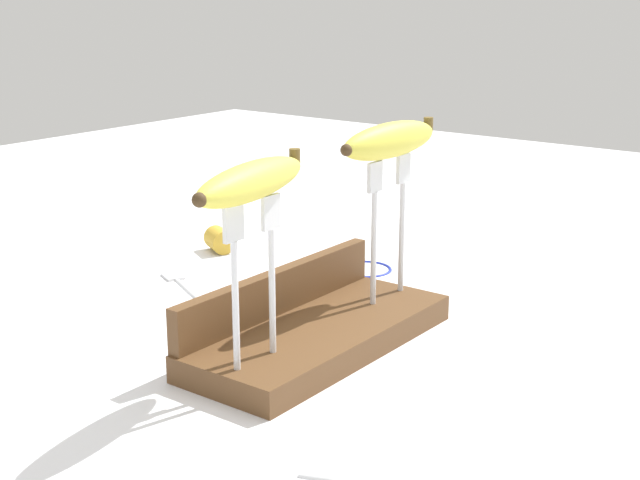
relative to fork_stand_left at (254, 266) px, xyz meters
The scene contains 10 objects.
ground_plane 0.18m from the fork_stand_left, ahead, with size 3.00×3.00×0.00m, color silver.
wooden_board 0.17m from the fork_stand_left, ahead, with size 0.35×0.14×0.03m, color brown.
board_backstop 0.16m from the fork_stand_left, 30.50° to the left, with size 0.34×0.02×0.05m, color brown.
fork_stand_left is the anchor object (origin of this frame).
fork_stand_right 0.25m from the fork_stand_left, ahead, with size 0.09×0.01×0.18m.
banana_raised_left 0.09m from the fork_stand_left, 169.46° to the right, with size 0.20×0.08×0.04m.
banana_raised_right 0.27m from the fork_stand_left, ahead, with size 0.18×0.04×0.04m.
fork_fallen_far 0.38m from the fork_stand_left, 57.87° to the left, with size 0.09×0.17×0.01m.
banana_chunk_near 0.53m from the fork_stand_left, 47.50° to the left, with size 0.05×0.06×0.04m.
wire_coil 0.45m from the fork_stand_left, 19.01° to the left, with size 0.08×0.08×0.00m, color #1E2DA5.
Camera 1 is at (-0.78, -0.59, 0.41)m, focal length 50.79 mm.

